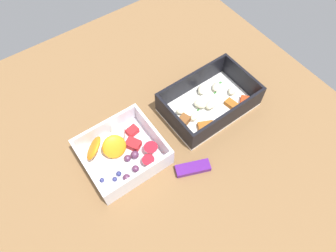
# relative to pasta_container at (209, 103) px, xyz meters

# --- Properties ---
(table_surface) EXTENTS (0.80, 0.80, 0.02)m
(table_surface) POSITION_rel_pasta_container_xyz_m (0.12, -0.02, -0.03)
(table_surface) COLOR brown
(table_surface) RESTS_ON ground
(pasta_container) EXTENTS (0.21, 0.13, 0.06)m
(pasta_container) POSITION_rel_pasta_container_xyz_m (0.00, 0.00, 0.00)
(pasta_container) COLOR white
(pasta_container) RESTS_ON table_surface
(fruit_bowl) EXTENTS (0.16, 0.14, 0.06)m
(fruit_bowl) POSITION_rel_pasta_container_xyz_m (0.22, -0.01, -0.00)
(fruit_bowl) COLOR white
(fruit_bowl) RESTS_ON table_surface
(candy_bar) EXTENTS (0.07, 0.05, 0.01)m
(candy_bar) POSITION_rel_pasta_container_xyz_m (0.12, 0.10, -0.01)
(candy_bar) COLOR #51197A
(candy_bar) RESTS_ON table_surface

